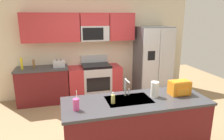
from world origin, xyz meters
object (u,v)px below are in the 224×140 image
Objects in this scene: soap_dispenser at (113,99)px; sink_faucet at (126,86)px; pepper_mill at (34,64)px; range_oven at (95,81)px; toaster at (59,64)px; refrigerator at (153,61)px; drink_cup_pink at (76,104)px; bottle_yellow at (22,63)px; paper_towel_roll at (155,89)px; backpack at (180,87)px.

sink_faucet is at bearing 38.55° from soap_dispenser.
pepper_mill is 1.24× the size of soap_dispenser.
range_oven is 1.05m from toaster.
sink_faucet is (-1.51, -2.18, 0.14)m from refrigerator.
refrigerator is 10.88× the size of soap_dispenser.
range_oven is 4.84× the size of drink_cup_pink.
bottle_yellow is (-1.75, -0.04, 0.60)m from range_oven.
range_oven is 5.67× the size of paper_towel_roll.
pepper_mill is (-3.09, 0.07, 0.08)m from refrigerator.
pepper_mill is at bearing 118.00° from soap_dispenser.
refrigerator is 6.61× the size of toaster.
toaster is 2.42m from sink_faucet.
range_oven is at bearing 111.58° from backpack.
pepper_mill is at bearing -179.90° from range_oven.
backpack is (0.43, -0.01, -0.00)m from paper_towel_roll.
refrigerator reaches higher than sink_faucet.
soap_dispenser is (-0.17, -2.47, 0.53)m from range_oven.
sink_faucet is at bearing -54.89° from pepper_mill.
backpack is (1.84, -2.35, 0.03)m from toaster.
refrigerator is 5.78× the size of backpack.
drink_cup_pink is at bearing -132.95° from refrigerator.
pepper_mill is at bearing 135.37° from backpack.
toaster is at bearing 121.14° from paper_towel_roll.
backpack reaches higher than pepper_mill.
bottle_yellow is 3.27m from paper_towel_roll.
range_oven reaches higher than soap_dispenser.
range_oven is at bearing 92.61° from sink_faucet.
bottle_yellow is at bearing 133.88° from paper_towel_roll.
drink_cup_pink is at bearing -73.04° from pepper_mill.
bottle_yellow is at bearing -172.97° from pepper_mill.
pepper_mill is (-1.48, -0.00, 0.56)m from range_oven.
sink_faucet and drink_cup_pink have the same top height.
soap_dispenser is (-0.27, -0.22, -0.10)m from sink_faucet.
sink_faucet reaches higher than pepper_mill.
sink_faucet is at bearing -124.66° from refrigerator.
range_oven is 2.53m from soap_dispenser.
paper_towel_roll reaches higher than soap_dispenser.
bottle_yellow is (-3.36, 0.04, 0.11)m from refrigerator.
bottle_yellow is 2.90m from soap_dispenser.
refrigerator is at bearing 53.42° from soap_dispenser.
drink_cup_pink is at bearing -172.31° from paper_towel_roll.
sink_faucet is (1.00, -2.20, 0.08)m from toaster.
toaster is 0.85m from bottle_yellow.
soap_dispenser is 1.12m from backpack.
refrigerator is (1.61, -0.07, 0.48)m from range_oven.
drink_cup_pink reaches higher than bottle_yellow.
soap_dispenser is at bearing 9.20° from drink_cup_pink.
drink_cup_pink reaches higher than paper_towel_roll.
range_oven is 8.00× the size of soap_dispenser.
refrigerator is at bearing 74.17° from backpack.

